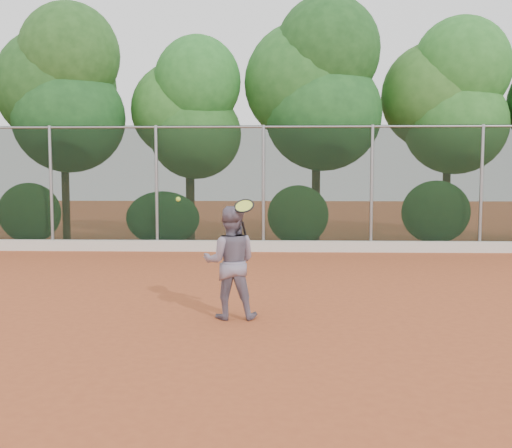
{
  "coord_description": "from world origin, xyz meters",
  "views": [
    {
      "loc": [
        0.34,
        -8.9,
        2.07
      ],
      "look_at": [
        0.0,
        1.0,
        1.25
      ],
      "focal_mm": 40.0,
      "sensor_mm": 36.0,
      "label": 1
    }
  ],
  "objects": [
    {
      "name": "ground",
      "position": [
        0.0,
        0.0,
        0.0
      ],
      "size": [
        80.0,
        80.0,
        0.0
      ],
      "primitive_type": "plane",
      "color": "#A84C27",
      "rests_on": "ground"
    },
    {
      "name": "chainlink_fence",
      "position": [
        -0.0,
        7.0,
        1.86
      ],
      "size": [
        24.09,
        0.09,
        3.5
      ],
      "color": "black",
      "rests_on": "ground"
    },
    {
      "name": "foliage_backdrop",
      "position": [
        -0.55,
        8.98,
        4.4
      ],
      "size": [
        23.7,
        3.63,
        7.55
      ],
      "color": "#3D2517",
      "rests_on": "ground"
    },
    {
      "name": "concrete_curb",
      "position": [
        0.0,
        6.82,
        0.15
      ],
      "size": [
        24.0,
        0.2,
        0.3
      ],
      "primitive_type": "cube",
      "color": "beige",
      "rests_on": "ground"
    },
    {
      "name": "tennis_ball_in_flight",
      "position": [
        -1.06,
        -0.77,
        1.75
      ],
      "size": [
        0.07,
        0.07,
        0.07
      ],
      "color": "#BFEA35",
      "rests_on": "ground"
    },
    {
      "name": "tennis_racket",
      "position": [
        -0.11,
        -0.76,
        1.62
      ],
      "size": [
        0.35,
        0.32,
        0.58
      ],
      "color": "black",
      "rests_on": "ground"
    },
    {
      "name": "tennis_player",
      "position": [
        -0.32,
        -0.67,
        0.82
      ],
      "size": [
        0.81,
        0.63,
        1.65
      ],
      "primitive_type": "imported",
      "rotation": [
        0.0,
        0.0,
        3.15
      ],
      "color": "slate",
      "rests_on": "ground"
    }
  ]
}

